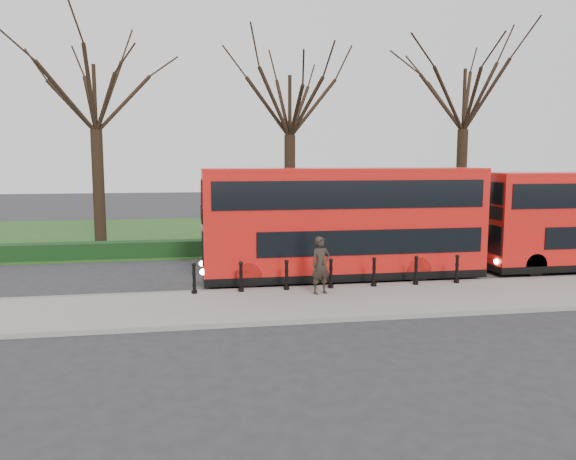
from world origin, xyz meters
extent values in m
plane|color=#28282B|center=(0.00, 0.00, 0.00)|extent=(120.00, 120.00, 0.00)
cube|color=gray|center=(0.00, -3.00, 0.07)|extent=(60.00, 4.00, 0.15)
cube|color=slate|center=(0.00, -1.00, 0.07)|extent=(60.00, 0.25, 0.16)
cube|color=#234717|center=(0.00, 15.00, 0.03)|extent=(60.00, 18.00, 0.06)
cube|color=black|center=(0.00, 6.80, 0.40)|extent=(60.00, 0.90, 0.80)
cube|color=yellow|center=(0.00, -0.70, 0.01)|extent=(60.00, 0.10, 0.01)
cube|color=yellow|center=(0.00, -0.50, 0.01)|extent=(60.00, 0.10, 0.01)
cylinder|color=black|center=(-8.00, 10.00, 3.06)|extent=(0.60, 0.60, 6.13)
cylinder|color=black|center=(2.00, 10.00, 2.97)|extent=(0.60, 0.60, 5.94)
cylinder|color=black|center=(12.00, 10.00, 3.17)|extent=(0.60, 0.60, 6.33)
cylinder|color=black|center=(-3.28, -1.35, 0.65)|extent=(0.15, 0.15, 1.00)
cylinder|color=black|center=(-1.70, -1.35, 0.65)|extent=(0.15, 0.15, 1.00)
cylinder|color=black|center=(-0.12, -1.35, 0.65)|extent=(0.15, 0.15, 1.00)
cylinder|color=black|center=(1.46, -1.35, 0.65)|extent=(0.15, 0.15, 1.00)
cylinder|color=black|center=(3.04, -1.35, 0.65)|extent=(0.15, 0.15, 1.00)
cylinder|color=black|center=(4.62, -1.35, 0.65)|extent=(0.15, 0.15, 1.00)
cylinder|color=black|center=(6.20, -1.35, 0.65)|extent=(0.15, 0.15, 1.00)
cube|color=red|center=(2.45, 0.68, 2.32)|extent=(10.76, 2.45, 3.96)
cube|color=black|center=(2.45, 0.68, 0.29)|extent=(10.78, 2.47, 0.29)
cube|color=black|center=(3.24, -0.56, 1.61)|extent=(8.61, 0.04, 0.93)
cube|color=black|center=(2.45, -0.56, 3.37)|extent=(10.17, 0.04, 1.03)
cube|color=black|center=(-2.95, 0.68, 2.64)|extent=(0.06, 2.15, 0.54)
cylinder|color=black|center=(-1.36, -0.40, 0.49)|extent=(0.98, 0.29, 0.98)
cylinder|color=black|center=(-1.36, 1.75, 0.49)|extent=(0.98, 0.29, 0.98)
cylinder|color=black|center=(5.09, -0.40, 0.49)|extent=(0.98, 0.29, 0.98)
cylinder|color=black|center=(5.09, 1.75, 0.49)|extent=(0.98, 0.29, 0.98)
cube|color=black|center=(8.61, 0.87, 2.51)|extent=(0.06, 2.05, 0.51)
cylinder|color=black|center=(10.12, -0.16, 0.47)|extent=(0.93, 0.28, 0.93)
cylinder|color=black|center=(10.12, 1.89, 0.47)|extent=(0.93, 0.28, 0.93)
imported|color=black|center=(0.92, -2.10, 1.12)|extent=(0.81, 0.65, 1.94)
camera|label=1|loc=(-3.32, -20.14, 4.66)|focal=35.00mm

